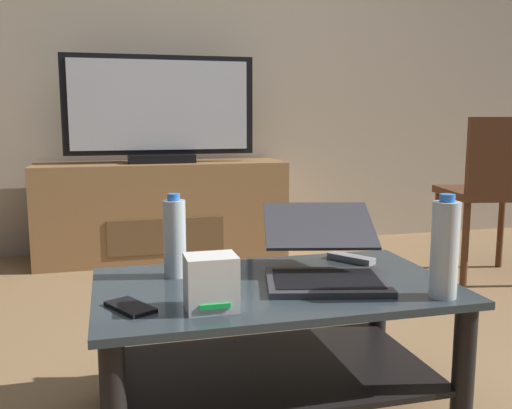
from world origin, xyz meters
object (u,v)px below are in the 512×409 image
water_bottle_near (445,249)px  cell_phone (130,307)px  coffee_table (274,327)px  tv_remote (351,258)px  router_box (211,283)px  media_cabinet (163,210)px  water_bottle_far (175,238)px  television (160,112)px  laptop (323,258)px  dining_chair (494,187)px

water_bottle_near → cell_phone: water_bottle_near is taller
water_bottle_near → coffee_table: bearing=150.1°
cell_phone → tv_remote: tv_remote is taller
router_box → cell_phone: bearing=164.8°
media_cabinet → water_bottle_far: 1.88m
television → laptop: 2.03m
media_cabinet → tv_remote: media_cabinet is taller
water_bottle_far → television: bearing=85.8°
cell_phone → tv_remote: bearing=-6.7°
media_cabinet → water_bottle_far: water_bottle_far is taller
router_box → cell_phone: (-0.19, 0.05, -0.06)m
dining_chair → router_box: 2.11m
dining_chair → cell_phone: 2.25m
media_cabinet → dining_chair: (1.64, -0.96, 0.21)m
television → cell_phone: size_ratio=8.10×
laptop → media_cabinet: bearing=98.2°
dining_chair → router_box: dining_chair is taller
media_cabinet → water_bottle_near: 2.30m
dining_chair → television: bearing=150.4°
water_bottle_far → tv_remote: 0.59m
television → water_bottle_near: (0.53, -2.21, -0.37)m
dining_chair → cell_phone: size_ratio=6.23×
media_cabinet → tv_remote: 1.88m
tv_remote → coffee_table: bearing=175.0°
tv_remote → water_bottle_far: bearing=148.6°
cell_phone → laptop: bearing=-15.3°
water_bottle_near → dining_chair: bearing=48.7°
television → tv_remote: size_ratio=7.09×
media_cabinet → cell_phone: bearing=-97.4°
dining_chair → laptop: bearing=-142.9°
media_cabinet → router_box: bearing=-92.1°
media_cabinet → coffee_table: bearing=-86.2°
router_box → water_bottle_far: bearing=99.4°
tv_remote → water_bottle_near: bearing=-113.3°
television → water_bottle_near: bearing=-76.6°
laptop → water_bottle_far: size_ratio=1.99×
coffee_table → water_bottle_near: 0.52m
cell_phone → water_bottle_far: bearing=32.8°
water_bottle_near → tv_remote: bearing=101.2°
water_bottle_near → media_cabinet: bearing=103.3°
dining_chair → water_bottle_far: (-1.78, -0.90, 0.01)m
coffee_table → cell_phone: (-0.41, -0.12, 0.13)m
dining_chair → water_bottle_far: size_ratio=3.50×
water_bottle_far → tv_remote: (0.58, 0.03, -0.11)m
water_bottle_far → coffee_table: bearing=-28.9°
media_cabinet → tv_remote: (0.45, -1.83, 0.12)m
media_cabinet → water_bottle_far: size_ratio=6.06×
television → laptop: (0.29, -1.96, -0.44)m
coffee_table → tv_remote: 0.39m
media_cabinet → laptop: 2.01m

